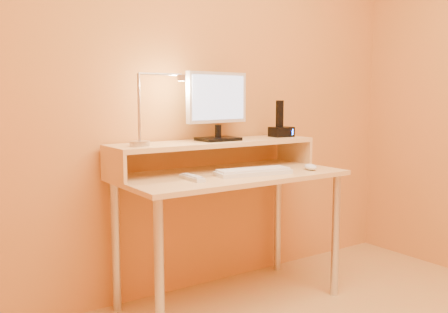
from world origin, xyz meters
TOP-DOWN VIEW (x-y plane):
  - wall_back at (0.00, 1.50)m, footprint 3.00×0.04m
  - desk_leg_fl at (-0.55, 0.93)m, footprint 0.04×0.04m
  - desk_leg_fr at (0.55, 0.93)m, footprint 0.04×0.04m
  - desk_leg_bl at (-0.55, 1.43)m, footprint 0.04×0.04m
  - desk_leg_br at (0.55, 1.43)m, footprint 0.04×0.04m
  - desk_lower at (0.00, 1.18)m, footprint 1.20×0.60m
  - shelf_riser_left at (-0.59, 1.33)m, footprint 0.02×0.30m
  - shelf_riser_right at (0.59, 1.33)m, footprint 0.02×0.30m
  - desk_shelf at (0.00, 1.33)m, footprint 1.20×0.30m
  - monitor_foot at (0.02, 1.33)m, footprint 0.22×0.16m
  - monitor_neck at (0.02, 1.33)m, footprint 0.04×0.04m
  - monitor_panel at (0.02, 1.34)m, footprint 0.41×0.09m
  - monitor_back at (0.02, 1.36)m, footprint 0.37×0.06m
  - monitor_screen at (0.02, 1.32)m, footprint 0.37×0.05m
  - lamp_base at (-0.46, 1.30)m, footprint 0.10×0.10m
  - lamp_post at (-0.46, 1.30)m, footprint 0.01×0.01m
  - lamp_arm at (-0.34, 1.30)m, footprint 0.24×0.01m
  - lamp_head at (-0.22, 1.30)m, footprint 0.04×0.04m
  - lamp_bulb at (-0.22, 1.30)m, footprint 0.03×0.03m
  - phone_dock at (0.48, 1.33)m, footprint 0.13×0.10m
  - phone_handset at (0.47, 1.33)m, footprint 0.04×0.03m
  - phone_led at (0.53, 1.28)m, footprint 0.01×0.00m
  - keyboard at (0.07, 1.07)m, footprint 0.42×0.19m
  - mouse at (0.43, 1.01)m, footprint 0.08×0.11m
  - remote_control at (-0.28, 1.10)m, footprint 0.05×0.18m

SIDE VIEW (x-z plane):
  - desk_leg_fl at x=-0.55m, z-range 0.00..0.69m
  - desk_leg_fr at x=0.55m, z-range 0.00..0.69m
  - desk_leg_bl at x=-0.55m, z-range 0.00..0.69m
  - desk_leg_br at x=0.55m, z-range 0.00..0.69m
  - desk_lower at x=0.00m, z-range 0.70..0.72m
  - remote_control at x=-0.28m, z-range 0.72..0.74m
  - keyboard at x=0.07m, z-range 0.72..0.74m
  - mouse at x=0.43m, z-range 0.72..0.75m
  - shelf_riser_left at x=-0.59m, z-range 0.72..0.85m
  - shelf_riser_right at x=0.59m, z-range 0.72..0.85m
  - desk_shelf at x=0.00m, z-range 0.86..0.88m
  - monitor_foot at x=0.02m, z-range 0.88..0.90m
  - lamp_base at x=-0.46m, z-range 0.88..0.90m
  - phone_dock at x=0.48m, z-range 0.88..0.94m
  - phone_led at x=0.53m, z-range 0.89..0.93m
  - monitor_neck at x=0.02m, z-range 0.90..0.97m
  - phone_handset at x=0.47m, z-range 0.94..1.10m
  - lamp_post at x=-0.46m, z-range 0.91..1.24m
  - monitor_panel at x=0.02m, z-range 0.98..1.26m
  - monitor_back at x=0.02m, z-range 1.00..1.24m
  - monitor_screen at x=0.02m, z-range 1.00..1.24m
  - lamp_bulb at x=-0.22m, z-range 1.20..1.21m
  - lamp_head at x=-0.22m, z-range 1.21..1.24m
  - lamp_arm at x=-0.34m, z-range 1.23..1.24m
  - wall_back at x=0.00m, z-range 0.00..2.50m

